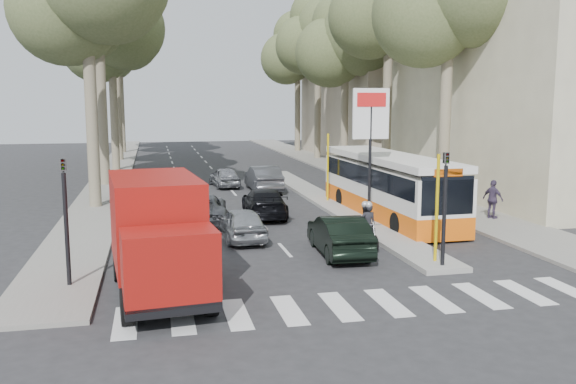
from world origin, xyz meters
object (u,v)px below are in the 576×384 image
object	(u,v)px
red_truck	(158,234)
motorcycle	(366,225)
dark_hatchback	(339,235)
city_bus	(388,184)
silver_hatchback	(242,224)

from	to	relation	value
red_truck	motorcycle	xyz separation A→B (m)	(7.24, 3.91, -0.89)
dark_hatchback	city_bus	world-z (taller)	city_bus
dark_hatchback	city_bus	size ratio (longest dim) A/B	0.38
city_bus	dark_hatchback	bearing A→B (deg)	-126.06
city_bus	motorcycle	size ratio (longest dim) A/B	5.57
silver_hatchback	red_truck	world-z (taller)	red_truck
city_bus	motorcycle	bearing A→B (deg)	-120.64
red_truck	motorcycle	distance (m)	8.28
dark_hatchback	city_bus	bearing A→B (deg)	-121.66
dark_hatchback	red_truck	size ratio (longest dim) A/B	0.68
silver_hatchback	city_bus	size ratio (longest dim) A/B	0.33
silver_hatchback	city_bus	distance (m)	7.61
dark_hatchback	motorcycle	xyz separation A→B (m)	(1.30, 0.94, 0.08)
silver_hatchback	dark_hatchback	distance (m)	4.05
silver_hatchback	dark_hatchback	size ratio (longest dim) A/B	0.88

